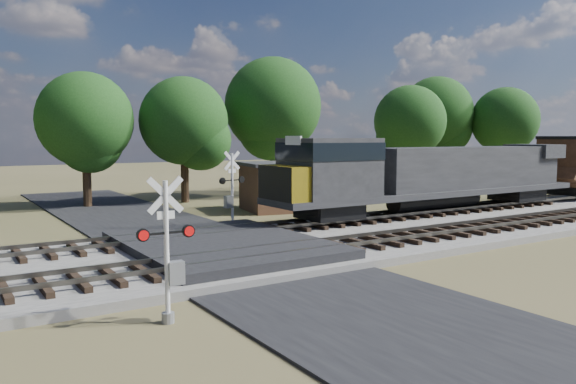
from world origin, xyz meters
TOP-DOWN VIEW (x-y plane):
  - ground at (0.00, 0.00)m, footprint 160.00×160.00m
  - ballast_bed at (10.00, 0.50)m, footprint 140.00×10.00m
  - road at (0.00, 0.00)m, footprint 7.00×60.00m
  - crossing_panel at (0.00, 0.50)m, footprint 7.00×9.00m
  - track_near at (3.12, -2.00)m, footprint 140.00×2.60m
  - track_far at (3.12, 3.00)m, footprint 140.00×2.60m
  - crossing_signal_near at (-4.65, -6.04)m, footprint 1.50×0.32m
  - crossing_signal_far at (3.43, 6.49)m, footprint 1.58×0.43m
  - equipment_shed at (9.10, 11.00)m, footprint 5.31×5.31m
  - treeline at (8.90, 19.97)m, footprint 77.72×12.10m

SIDE VIEW (x-z plane):
  - ground at x=0.00m, z-range 0.00..0.00m
  - road at x=0.00m, z-range 0.00..0.08m
  - ballast_bed at x=10.00m, z-range 0.00..0.30m
  - crossing_panel at x=0.00m, z-range 0.01..0.62m
  - track_near at x=3.12m, z-range 0.25..0.58m
  - track_far at x=3.12m, z-range 0.25..0.58m
  - crossing_signal_near at x=-4.65m, z-range -0.31..3.40m
  - equipment_shed at x=9.10m, z-range 0.02..3.08m
  - crossing_signal_far at x=3.43m, z-range -0.33..3.62m
  - treeline at x=8.90m, z-range 0.74..12.46m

